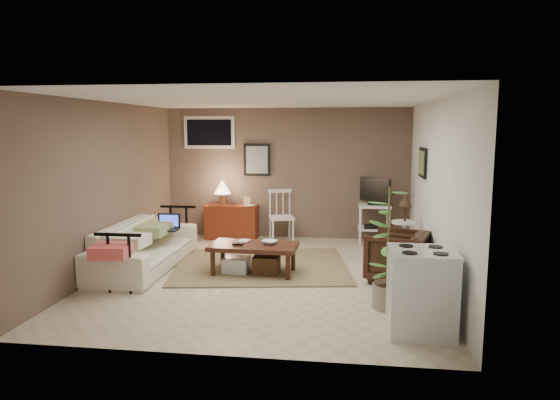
# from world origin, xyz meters

# --- Properties ---
(floor) EXTENTS (5.00, 5.00, 0.00)m
(floor) POSITION_xyz_m (0.00, 0.00, 0.00)
(floor) COLOR #C1B293
(floor) RESTS_ON ground
(art_back) EXTENTS (0.50, 0.03, 0.60)m
(art_back) POSITION_xyz_m (-0.55, 2.48, 1.45)
(art_back) COLOR black
(art_right) EXTENTS (0.03, 0.60, 0.45)m
(art_right) POSITION_xyz_m (2.23, 1.05, 1.52)
(art_right) COLOR black
(window) EXTENTS (0.96, 0.03, 0.60)m
(window) POSITION_xyz_m (-1.45, 2.48, 1.95)
(window) COLOR silver
(rug) EXTENTS (2.79, 2.37, 0.02)m
(rug) POSITION_xyz_m (-0.13, 0.43, 0.01)
(rug) COLOR olive
(rug) RESTS_ON floor
(coffee_table) EXTENTS (1.23, 0.68, 0.46)m
(coffee_table) POSITION_xyz_m (-0.18, 0.02, 0.25)
(coffee_table) COLOR #3D1A10
(coffee_table) RESTS_ON floor
(sofa) EXTENTS (0.66, 2.26, 0.89)m
(sofa) POSITION_xyz_m (-1.80, 0.13, 0.44)
(sofa) COLOR beige
(sofa) RESTS_ON floor
(sofa_pillows) EXTENTS (0.44, 2.15, 0.15)m
(sofa_pillows) POSITION_xyz_m (-1.75, -0.13, 0.54)
(sofa_pillows) COLOR beige
(sofa_pillows) RESTS_ON sofa
(sofa_end_rails) EXTENTS (0.61, 2.26, 0.76)m
(sofa_end_rails) POSITION_xyz_m (-1.67, 0.13, 0.38)
(sofa_end_rails) COLOR black
(sofa_end_rails) RESTS_ON floor
(laptop) EXTENTS (0.35, 0.25, 0.24)m
(laptop) POSITION_xyz_m (-1.58, 0.52, 0.57)
(laptop) COLOR black
(laptop) RESTS_ON sofa
(red_console) EXTENTS (0.95, 0.42, 1.09)m
(red_console) POSITION_xyz_m (-1.01, 2.25, 0.38)
(red_console) COLOR maroon
(red_console) RESTS_ON floor
(spindle_chair) EXTENTS (0.52, 0.52, 0.93)m
(spindle_chair) POSITION_xyz_m (-0.05, 2.12, 0.44)
(spindle_chair) COLOR silver
(spindle_chair) RESTS_ON floor
(tv_stand) EXTENTS (0.55, 0.56, 1.18)m
(tv_stand) POSITION_xyz_m (1.60, 2.12, 0.62)
(tv_stand) COLOR silver
(tv_stand) RESTS_ON floor
(side_table) EXTENTS (0.39, 0.39, 1.05)m
(side_table) POSITION_xyz_m (1.99, 0.98, 0.65)
(side_table) COLOR silver
(side_table) RESTS_ON floor
(armchair) EXTENTS (0.88, 0.90, 0.75)m
(armchair) POSITION_xyz_m (1.78, -0.02, 0.37)
(armchair) COLOR black
(armchair) RESTS_ON floor
(potted_plant) EXTENTS (0.35, 0.35, 1.41)m
(potted_plant) POSITION_xyz_m (1.57, -1.08, 0.75)
(potted_plant) COLOR gray
(potted_plant) RESTS_ON floor
(stove) EXTENTS (0.65, 0.61, 0.85)m
(stove) POSITION_xyz_m (1.85, -1.71, 0.42)
(stove) COLOR silver
(stove) RESTS_ON floor
(bowl) EXTENTS (0.21, 0.12, 0.21)m
(bowl) POSITION_xyz_m (0.05, 0.07, 0.53)
(bowl) COLOR #3D1A10
(bowl) RESTS_ON coffee_table
(book_table) EXTENTS (0.15, 0.04, 0.20)m
(book_table) POSITION_xyz_m (-0.41, 0.19, 0.53)
(book_table) COLOR #3D1A10
(book_table) RESTS_ON coffee_table
(book_console) EXTENTS (0.15, 0.07, 0.20)m
(book_console) POSITION_xyz_m (-0.71, 2.19, 0.73)
(book_console) COLOR #3D1A10
(book_console) RESTS_ON red_console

